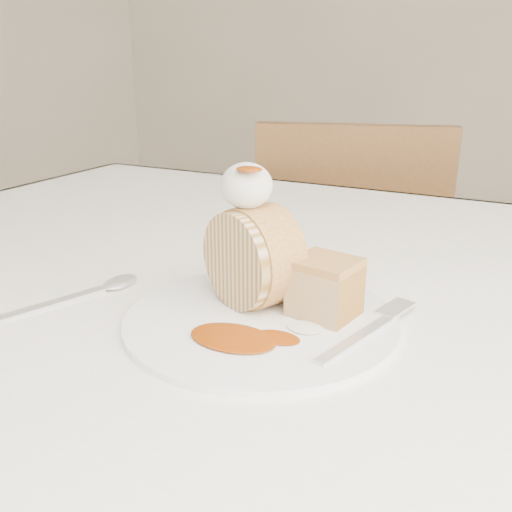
% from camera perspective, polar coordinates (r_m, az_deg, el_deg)
% --- Properties ---
extents(table, '(1.40, 0.90, 0.75)m').
position_cam_1_polar(table, '(0.68, 8.03, -9.12)').
color(table, white).
rests_on(table, ground).
extents(chair_far, '(0.50, 0.50, 0.85)m').
position_cam_1_polar(chair_far, '(1.37, 9.19, -2.09)').
color(chair_far, brown).
rests_on(chair_far, ground).
extents(plate, '(0.29, 0.29, 0.01)m').
position_cam_1_polar(plate, '(0.53, 0.48, -6.35)').
color(plate, white).
rests_on(plate, table).
extents(roulade_slice, '(0.11, 0.09, 0.09)m').
position_cam_1_polar(roulade_slice, '(0.54, -0.32, -0.14)').
color(roulade_slice, '#CCB98E').
rests_on(roulade_slice, plate).
extents(cake_chunk, '(0.06, 0.06, 0.05)m').
position_cam_1_polar(cake_chunk, '(0.52, 6.90, -3.48)').
color(cake_chunk, tan).
rests_on(cake_chunk, plate).
extents(whipped_cream, '(0.05, 0.05, 0.04)m').
position_cam_1_polar(whipped_cream, '(0.52, -0.96, 7.04)').
color(whipped_cream, silver).
rests_on(whipped_cream, roulade_slice).
extents(caramel_drizzle, '(0.02, 0.02, 0.01)m').
position_cam_1_polar(caramel_drizzle, '(0.50, -0.68, 9.27)').
color(caramel_drizzle, '#823105').
rests_on(caramel_drizzle, whipped_cream).
extents(caramel_pool, '(0.09, 0.06, 0.00)m').
position_cam_1_polar(caramel_pool, '(0.48, -2.32, -8.15)').
color(caramel_pool, '#823105').
rests_on(caramel_pool, plate).
extents(fork, '(0.06, 0.15, 0.00)m').
position_cam_1_polar(fork, '(0.49, 9.95, -8.22)').
color(fork, silver).
rests_on(fork, plate).
extents(spoon, '(0.08, 0.16, 0.00)m').
position_cam_1_polar(spoon, '(0.59, -20.61, -4.80)').
color(spoon, silver).
rests_on(spoon, table).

